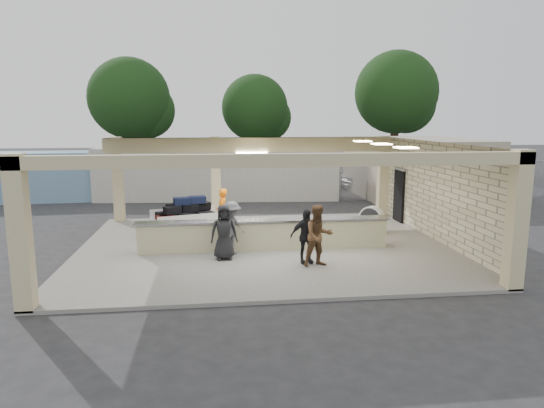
{
  "coord_description": "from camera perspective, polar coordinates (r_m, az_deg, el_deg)",
  "views": [
    {
      "loc": [
        -1.59,
        -15.64,
        4.27
      ],
      "look_at": [
        0.43,
        1.0,
        1.32
      ],
      "focal_mm": 32.0,
      "sensor_mm": 36.0,
      "label": 1
    }
  ],
  "objects": [
    {
      "name": "baggage_handler",
      "position": [
        17.78,
        -5.89,
        -0.87
      ],
      "size": [
        0.38,
        0.64,
        1.67
      ],
      "primitive_type": "imported",
      "rotation": [
        0.0,
        0.0,
        4.63
      ],
      "color": "orange",
      "rests_on": "pavilion"
    },
    {
      "name": "drum_fan",
      "position": [
        18.18,
        11.65,
        -1.72
      ],
      "size": [
        0.87,
        0.86,
        1.02
      ],
      "rotation": [
        0.0,
        0.0,
        -0.78
      ],
      "color": "silver",
      "rests_on": "pavilion"
    },
    {
      "name": "fence",
      "position": [
        27.86,
        20.03,
        2.75
      ],
      "size": [
        12.06,
        0.06,
        2.03
      ],
      "color": "gray",
      "rests_on": "ground"
    },
    {
      "name": "adjacent_building",
      "position": [
        28.06,
        16.44,
        4.12
      ],
      "size": [
        6.0,
        8.0,
        3.2
      ],
      "primitive_type": "cube",
      "color": "#B3A68E",
      "rests_on": "ground"
    },
    {
      "name": "tree_left",
      "position": [
        40.28,
        -15.94,
        11.49
      ],
      "size": [
        6.6,
        6.3,
        9.0
      ],
      "color": "#382619",
      "rests_on": "ground"
    },
    {
      "name": "ground",
      "position": [
        16.29,
        -1.08,
        -5.21
      ],
      "size": [
        120.0,
        120.0,
        0.0
      ],
      "primitive_type": "plane",
      "color": "#272729",
      "rests_on": "ground"
    },
    {
      "name": "pavilion",
      "position": [
        16.66,
        -0.6,
        -0.11
      ],
      "size": [
        12.01,
        10.0,
        3.55
      ],
      "color": "slate",
      "rests_on": "ground"
    },
    {
      "name": "tree_right",
      "position": [
        43.83,
        14.71,
        12.21
      ],
      "size": [
        7.2,
        7.0,
        10.0
      ],
      "color": "#382619",
      "rests_on": "ground"
    },
    {
      "name": "passenger_a",
      "position": [
        13.87,
        5.5,
        -3.74
      ],
      "size": [
        0.92,
        0.53,
        1.78
      ],
      "primitive_type": "imported",
      "rotation": [
        0.0,
        0.0,
        0.18
      ],
      "color": "brown",
      "rests_on": "pavilion"
    },
    {
      "name": "baggage_counter",
      "position": [
        15.66,
        -0.9,
        -3.61
      ],
      "size": [
        8.2,
        0.58,
        0.98
      ],
      "color": "#BBB88C",
      "rests_on": "pavilion"
    },
    {
      "name": "luggage_cart",
      "position": [
        17.58,
        -10.09,
        -1.34
      ],
      "size": [
        2.76,
        2.14,
        1.42
      ],
      "rotation": [
        0.0,
        0.0,
        0.29
      ],
      "color": "silver",
      "rests_on": "pavilion"
    },
    {
      "name": "passenger_d",
      "position": [
        14.57,
        -5.67,
        -3.31
      ],
      "size": [
        0.83,
        0.39,
        1.66
      ],
      "primitive_type": "imported",
      "rotation": [
        0.0,
        0.0,
        0.07
      ],
      "color": "black",
      "rests_on": "pavilion"
    },
    {
      "name": "passenger_c",
      "position": [
        15.02,
        -4.79,
        -2.85
      ],
      "size": [
        1.06,
        1.0,
        1.68
      ],
      "primitive_type": "imported",
      "rotation": [
        0.0,
        0.0,
        0.72
      ],
      "color": "#4D4E52",
      "rests_on": "pavilion"
    },
    {
      "name": "passenger_b",
      "position": [
        14.17,
        4.0,
        -3.79
      ],
      "size": [
        0.97,
        0.45,
        1.6
      ],
      "primitive_type": "imported",
      "rotation": [
        0.0,
        0.0,
        0.12
      ],
      "color": "black",
      "rests_on": "pavilion"
    },
    {
      "name": "container_blue",
      "position": [
        28.57,
        -27.27,
        2.87
      ],
      "size": [
        9.96,
        2.97,
        2.56
      ],
      "primitive_type": "cube",
      "rotation": [
        0.0,
        0.0,
        0.06
      ],
      "color": "#6E92B1",
      "rests_on": "ground"
    },
    {
      "name": "car_white_b",
      "position": [
        32.74,
        17.99,
        3.23
      ],
      "size": [
        4.7,
        2.96,
        1.39
      ],
      "primitive_type": "imported",
      "rotation": [
        0.0,
        0.0,
        1.25
      ],
      "color": "white",
      "rests_on": "ground"
    },
    {
      "name": "car_dark",
      "position": [
        31.69,
        5.42,
        3.48
      ],
      "size": [
        4.39,
        2.15,
        1.4
      ],
      "primitive_type": "imported",
      "rotation": [
        0.0,
        0.0,
        1.41
      ],
      "color": "black",
      "rests_on": "ground"
    },
    {
      "name": "tree_mid",
      "position": [
        41.99,
        -1.6,
        10.93
      ],
      "size": [
        6.0,
        5.6,
        8.0
      ],
      "color": "#382619",
      "rests_on": "ground"
    },
    {
      "name": "container_white",
      "position": [
        26.33,
        -6.4,
        3.63
      ],
      "size": [
        12.93,
        3.59,
        2.77
      ],
      "primitive_type": "cube",
      "rotation": [
        0.0,
        0.0,
        -0.08
      ],
      "color": "beige",
      "rests_on": "ground"
    },
    {
      "name": "car_white_a",
      "position": [
        30.66,
        12.11,
        2.96
      ],
      "size": [
        4.91,
        3.44,
        1.28
      ],
      "primitive_type": "imported",
      "rotation": [
        0.0,
        0.0,
        1.9
      ],
      "color": "white",
      "rests_on": "ground"
    }
  ]
}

